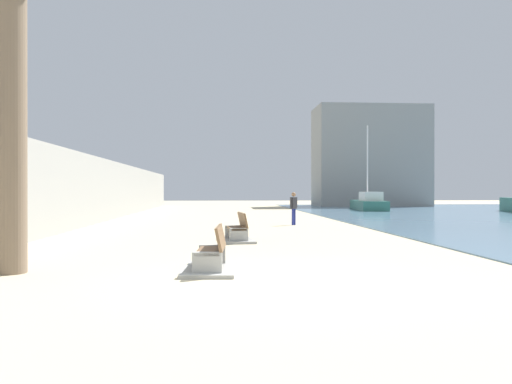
{
  "coord_description": "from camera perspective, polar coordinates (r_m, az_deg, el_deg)",
  "views": [
    {
      "loc": [
        -0.8,
        -9.86,
        1.74
      ],
      "look_at": [
        1.01,
        15.36,
        1.66
      ],
      "focal_mm": 36.4,
      "sensor_mm": 36.0,
      "label": 1
    }
  ],
  "objects": [
    {
      "name": "bench_far",
      "position": [
        17.78,
        -2.12,
        -4.68
      ],
      "size": [
        1.3,
        2.2,
        0.98
      ],
      "color": "#9E9E99",
      "rests_on": "ground"
    },
    {
      "name": "seawall",
      "position": [
        28.65,
        -17.62,
        0.19
      ],
      "size": [
        0.8,
        64.0,
        3.5
      ],
      "primitive_type": "cube",
      "color": "#9E9E99",
      "rests_on": "ground"
    },
    {
      "name": "boat_nearest",
      "position": [
        46.22,
        12.28,
        -1.18
      ],
      "size": [
        3.0,
        7.99,
        7.44
      ],
      "color": "#337060",
      "rests_on": "water_bay"
    },
    {
      "name": "bench_near",
      "position": [
        11.29,
        -4.94,
        -7.48
      ],
      "size": [
        1.23,
        2.16,
        0.98
      ],
      "color": "#9E9E99",
      "rests_on": "ground"
    },
    {
      "name": "ground_plane",
      "position": [
        27.93,
        -2.45,
        -3.39
      ],
      "size": [
        120.0,
        120.0,
        0.0
      ],
      "primitive_type": "plane",
      "color": "#C6B793"
    },
    {
      "name": "harbor_building",
      "position": [
        58.38,
        12.42,
        3.8
      ],
      "size": [
        12.0,
        6.0,
        10.86
      ],
      "primitive_type": "cube",
      "color": "gray",
      "rests_on": "ground"
    },
    {
      "name": "person_walking",
      "position": [
        26.01,
        4.16,
        -1.54
      ],
      "size": [
        0.42,
        0.39,
        1.65
      ],
      "color": "navy",
      "rests_on": "ground"
    }
  ]
}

